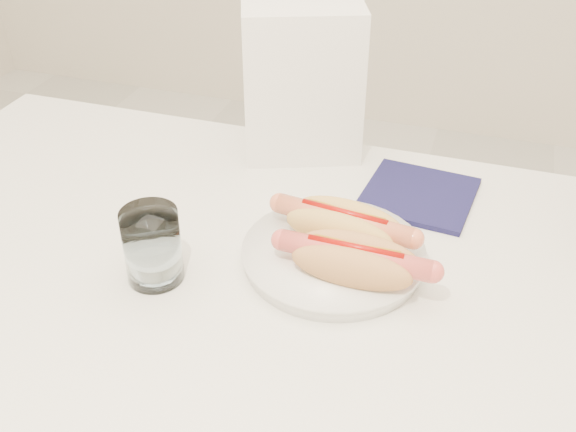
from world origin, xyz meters
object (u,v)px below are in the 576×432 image
(water_glass, at_px, (152,246))
(plate, at_px, (333,257))
(table, at_px, (270,347))
(hotdog_left, at_px, (344,225))
(napkin_box, at_px, (303,83))
(hotdog_right, at_px, (355,260))

(water_glass, bearing_deg, plate, 25.37)
(table, height_order, plate, plate)
(hotdog_left, xyz_separation_m, water_glass, (-0.19, -0.11, 0.01))
(hotdog_left, relative_size, water_glass, 1.91)
(water_glass, xyz_separation_m, napkin_box, (0.07, 0.34, 0.07))
(table, height_order, hotdog_right, hotdog_right)
(hotdog_right, distance_m, water_glass, 0.23)
(plate, relative_size, hotdog_right, 1.22)
(hotdog_left, xyz_separation_m, napkin_box, (-0.12, 0.22, 0.07))
(table, xyz_separation_m, hotdog_right, (0.08, 0.06, 0.10))
(hotdog_left, relative_size, napkin_box, 0.77)
(table, height_order, napkin_box, napkin_box)
(hotdog_right, height_order, water_glass, water_glass)
(napkin_box, bearing_deg, hotdog_left, -83.00)
(plate, height_order, napkin_box, napkin_box)
(plate, xyz_separation_m, water_glass, (-0.19, -0.09, 0.04))
(table, distance_m, plate, 0.13)
(hotdog_right, bearing_deg, hotdog_left, 115.75)
(plate, bearing_deg, hotdog_left, 79.07)
(table, xyz_separation_m, hotdog_left, (0.05, 0.12, 0.10))
(hotdog_right, distance_m, napkin_box, 0.33)
(table, bearing_deg, hotdog_left, 67.88)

